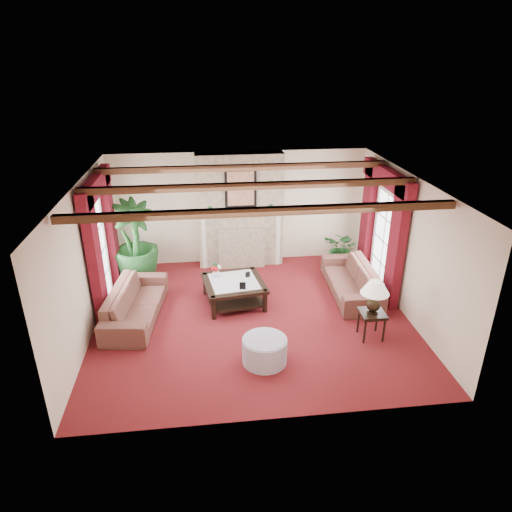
{
  "coord_description": "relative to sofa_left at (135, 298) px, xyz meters",
  "views": [
    {
      "loc": [
        -0.85,
        -7.64,
        4.74
      ],
      "look_at": [
        0.12,
        0.4,
        1.13
      ],
      "focal_mm": 32.0,
      "sensor_mm": 36.0,
      "label": 1
    }
  ],
  "objects": [
    {
      "name": "left_wall",
      "position": [
        -0.75,
        -0.25,
        0.92
      ],
      "size": [
        0.02,
        5.5,
        2.7
      ],
      "primitive_type": "cube",
      "color": "beige",
      "rests_on": "ground"
    },
    {
      "name": "table_lamp",
      "position": [
        4.3,
        -1.19,
        0.41
      ],
      "size": [
        0.5,
        0.5,
        0.64
      ],
      "primitive_type": null,
      "color": "black",
      "rests_on": "side_table"
    },
    {
      "name": "curtains_left",
      "position": [
        -0.61,
        0.75,
        2.12
      ],
      "size": [
        0.2,
        2.4,
        2.55
      ],
      "primitive_type": null,
      "color": "#4A0914",
      "rests_on": "ground"
    },
    {
      "name": "curtains_right",
      "position": [
        5.11,
        0.75,
        2.12
      ],
      "size": [
        0.2,
        2.4,
        2.55
      ],
      "primitive_type": null,
      "color": "#4A0914",
      "rests_on": "ground"
    },
    {
      "name": "book",
      "position": [
        2.2,
        0.13,
        0.19
      ],
      "size": [
        0.2,
        0.07,
        0.27
      ],
      "primitive_type": "imported",
      "rotation": [
        0.0,
        0.0,
        0.14
      ],
      "color": "black",
      "rests_on": "coffee_table"
    },
    {
      "name": "coffee_table",
      "position": [
        1.94,
        0.36,
        -0.19
      ],
      "size": [
        1.34,
        1.34,
        0.49
      ],
      "primitive_type": null,
      "rotation": [
        0.0,
        0.0,
        0.14
      ],
      "color": "black",
      "rests_on": "ground"
    },
    {
      "name": "ceiling",
      "position": [
        2.25,
        -0.25,
        2.27
      ],
      "size": [
        6.0,
        6.0,
        0.0
      ],
      "primitive_type": "plane",
      "rotation": [
        3.14,
        0.0,
        0.0
      ],
      "color": "white",
      "rests_on": "floor"
    },
    {
      "name": "flower_vase",
      "position": [
        1.59,
        0.62,
        0.14
      ],
      "size": [
        0.29,
        0.3,
        0.17
      ],
      "primitive_type": "imported",
      "rotation": [
        0.0,
        0.0,
        -0.38
      ],
      "color": "silver",
      "rests_on": "coffee_table"
    },
    {
      "name": "photo_frame_b",
      "position": [
        2.24,
        0.51,
        0.12
      ],
      "size": [
        0.1,
        0.05,
        0.13
      ],
      "primitive_type": null,
      "rotation": [
        0.0,
        0.0,
        0.29
      ],
      "color": "black",
      "rests_on": "coffee_table"
    },
    {
      "name": "back_wall",
      "position": [
        2.25,
        2.5,
        0.92
      ],
      "size": [
        6.0,
        0.02,
        2.7
      ],
      "primitive_type": "cube",
      "color": "beige",
      "rests_on": "ground"
    },
    {
      "name": "french_door_left",
      "position": [
        -0.72,
        0.75,
        1.7
      ],
      "size": [
        0.1,
        1.1,
        2.16
      ],
      "primitive_type": null,
      "color": "white",
      "rests_on": "ground"
    },
    {
      "name": "sofa_left",
      "position": [
        0.0,
        0.0,
        0.0
      ],
      "size": [
        2.36,
        1.17,
        0.86
      ],
      "primitive_type": "imported",
      "rotation": [
        0.0,
        0.0,
        1.45
      ],
      "color": "#320D1A",
      "rests_on": "ground"
    },
    {
      "name": "ceiling_beams",
      "position": [
        2.25,
        -0.25,
        2.21
      ],
      "size": [
        6.0,
        3.0,
        0.12
      ],
      "primitive_type": null,
      "color": "#382312",
      "rests_on": "ceiling"
    },
    {
      "name": "sofa_right",
      "position": [
        4.45,
        0.46,
        -0.0
      ],
      "size": [
        2.24,
        0.84,
        0.85
      ],
      "primitive_type": "imported",
      "rotation": [
        0.0,
        0.0,
        -1.62
      ],
      "color": "#320D1A",
      "rests_on": "ground"
    },
    {
      "name": "floor",
      "position": [
        2.25,
        -0.25,
        -0.43
      ],
      "size": [
        6.0,
        6.0,
        0.0
      ],
      "primitive_type": "plane",
      "color": "#500E0E",
      "rests_on": "ground"
    },
    {
      "name": "small_plant",
      "position": [
        4.64,
        1.74,
        -0.06
      ],
      "size": [
        1.8,
        1.8,
        0.74
      ],
      "primitive_type": "imported",
      "rotation": [
        0.0,
        0.0,
        -0.79
      ],
      "color": "black",
      "rests_on": "ground"
    },
    {
      "name": "fireplace",
      "position": [
        2.25,
        2.3,
        2.27
      ],
      "size": [
        2.0,
        0.52,
        2.7
      ],
      "primitive_type": null,
      "color": "tan",
      "rests_on": "ground"
    },
    {
      "name": "french_door_right",
      "position": [
        5.22,
        0.75,
        1.7
      ],
      "size": [
        0.1,
        1.1,
        2.16
      ],
      "primitive_type": null,
      "color": "white",
      "rests_on": "ground"
    },
    {
      "name": "side_table",
      "position": [
        4.3,
        -1.19,
        -0.17
      ],
      "size": [
        0.54,
        0.54,
        0.52
      ],
      "primitive_type": null,
      "rotation": [
        0.0,
        0.0,
        -0.27
      ],
      "color": "black",
      "rests_on": "ground"
    },
    {
      "name": "photo_frame_a",
      "position": [
        2.08,
        -0.02,
        0.14
      ],
      "size": [
        0.13,
        0.04,
        0.17
      ],
      "primitive_type": null,
      "rotation": [
        0.0,
        0.0,
        -0.13
      ],
      "color": "black",
      "rests_on": "coffee_table"
    },
    {
      "name": "right_wall",
      "position": [
        5.25,
        -0.25,
        0.92
      ],
      "size": [
        0.02,
        5.5,
        2.7
      ],
      "primitive_type": "cube",
      "color": "beige",
      "rests_on": "ground"
    },
    {
      "name": "potted_palm",
      "position": [
        -0.15,
        1.64,
        0.09
      ],
      "size": [
        2.85,
        2.88,
        1.04
      ],
      "primitive_type": "imported",
      "rotation": [
        0.0,
        0.0,
        0.66
      ],
      "color": "black",
      "rests_on": "ground"
    },
    {
      "name": "ottoman",
      "position": [
        2.29,
        -1.68,
        -0.21
      ],
      "size": [
        0.75,
        0.75,
        0.44
      ],
      "primitive_type": "cylinder",
      "color": "#ACA9BF",
      "rests_on": "ground"
    }
  ]
}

